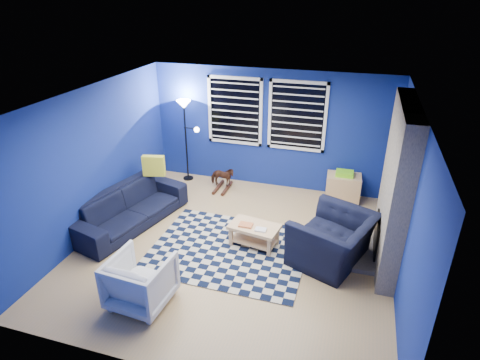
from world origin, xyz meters
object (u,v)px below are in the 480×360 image
(coffee_table, at_px, (254,231))
(armchair_big, at_px, (333,240))
(rocking_horse, at_px, (222,177))
(armchair_bent, at_px, (141,281))
(tv, at_px, (397,143))
(sofa, at_px, (129,208))
(floor_lamp, at_px, (185,116))
(cabinet, at_px, (343,188))

(coffee_table, bearing_deg, armchair_big, -2.11)
(coffee_table, bearing_deg, rocking_horse, 123.10)
(armchair_bent, height_order, rocking_horse, armchair_bent)
(armchair_big, xyz_separation_m, coffee_table, (-1.27, 0.05, -0.11))
(tv, xyz_separation_m, armchair_big, (-0.88, -1.89, -1.01))
(armchair_big, bearing_deg, sofa, -69.60)
(floor_lamp, bearing_deg, cabinet, -0.59)
(tv, distance_m, coffee_table, 3.04)
(armchair_bent, bearing_deg, floor_lamp, -71.55)
(armchair_big, relative_size, rocking_horse, 2.31)
(sofa, bearing_deg, coffee_table, -76.22)
(rocking_horse, xyz_separation_m, cabinet, (2.48, 0.24, -0.01))
(armchair_bent, bearing_deg, rocking_horse, -84.58)
(armchair_big, xyz_separation_m, rocking_horse, (-2.46, 1.86, -0.10))
(rocking_horse, bearing_deg, tv, -94.55)
(rocking_horse, xyz_separation_m, coffee_table, (1.18, -1.82, -0.01))
(armchair_bent, relative_size, cabinet, 1.16)
(armchair_bent, relative_size, floor_lamp, 0.44)
(armchair_bent, relative_size, coffee_table, 0.91)
(armchair_bent, xyz_separation_m, floor_lamp, (-0.96, 3.82, 1.11))
(rocking_horse, bearing_deg, cabinet, -89.54)
(sofa, distance_m, floor_lamp, 2.37)
(cabinet, bearing_deg, rocking_horse, -177.74)
(armchair_big, bearing_deg, tv, 176.62)
(rocking_horse, height_order, coffee_table, rocking_horse)
(sofa, distance_m, coffee_table, 2.34)
(tv, xyz_separation_m, floor_lamp, (-4.22, 0.25, 0.07))
(tv, bearing_deg, coffee_table, -139.41)
(armchair_bent, xyz_separation_m, rocking_horse, (-0.07, 3.55, -0.07))
(armchair_big, relative_size, coffee_table, 1.38)
(sofa, distance_m, rocking_horse, 2.13)
(tv, distance_m, rocking_horse, 3.51)
(floor_lamp, bearing_deg, sofa, -97.23)
(floor_lamp, bearing_deg, armchair_big, -32.50)
(tv, distance_m, armchair_bent, 4.95)
(tv, xyz_separation_m, coffee_table, (-2.15, -1.84, -1.12))
(armchair_big, distance_m, coffee_table, 1.28)
(coffee_table, bearing_deg, tv, 40.59)
(rocking_horse, distance_m, cabinet, 2.50)
(rocking_horse, relative_size, coffee_table, 0.60)
(coffee_table, bearing_deg, floor_lamp, 134.88)
(tv, distance_m, cabinet, 1.42)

